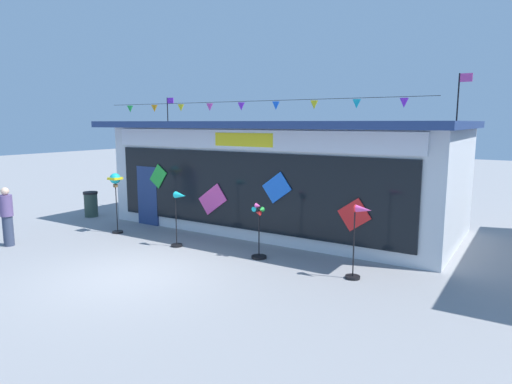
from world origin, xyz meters
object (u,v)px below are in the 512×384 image
at_px(kite_shop_building, 284,173).
at_px(person_mid_plaza, 7,216).
at_px(wind_spinner_far_left, 115,186).
at_px(wind_spinner_center_right, 359,236).
at_px(trash_bin, 91,204).
at_px(wind_spinner_left, 179,211).
at_px(wind_spinner_center_left, 259,233).

xyz_separation_m(kite_shop_building, person_mid_plaza, (-5.34, -6.45, -0.92)).
bearing_deg(wind_spinner_far_left, wind_spinner_center_right, -0.20).
height_order(kite_shop_building, person_mid_plaza, kite_shop_building).
xyz_separation_m(person_mid_plaza, trash_bin, (-1.37, 3.84, -0.38)).
relative_size(person_mid_plaza, trash_bin, 1.80).
bearing_deg(wind_spinner_left, trash_bin, 166.40).
xyz_separation_m(wind_spinner_center_right, person_mid_plaza, (-9.33, -2.64, -0.15)).
height_order(wind_spinner_far_left, wind_spinner_center_right, wind_spinner_far_left).
height_order(person_mid_plaza, trash_bin, person_mid_plaza).
distance_m(wind_spinner_far_left, wind_spinner_center_right, 7.91).
xyz_separation_m(wind_spinner_far_left, person_mid_plaza, (-1.43, -2.66, -0.65)).
bearing_deg(wind_spinner_left, wind_spinner_far_left, 176.48).
bearing_deg(kite_shop_building, person_mid_plaza, -129.61).
bearing_deg(wind_spinner_left, wind_spinner_center_right, 1.60).
bearing_deg(wind_spinner_far_left, kite_shop_building, 44.10).
bearing_deg(person_mid_plaza, kite_shop_building, 71.49).
bearing_deg(person_mid_plaza, wind_spinner_center_left, 43.86).
relative_size(wind_spinner_left, wind_spinner_center_right, 0.94).
relative_size(wind_spinner_center_left, person_mid_plaza, 0.86).
relative_size(wind_spinner_left, trash_bin, 1.69).
distance_m(wind_spinner_center_left, trash_bin, 8.08).
relative_size(wind_spinner_left, person_mid_plaza, 0.94).
relative_size(kite_shop_building, wind_spinner_center_right, 6.76).
height_order(wind_spinner_left, trash_bin, wind_spinner_left).
height_order(kite_shop_building, wind_spinner_center_left, kite_shop_building).
bearing_deg(kite_shop_building, wind_spinner_left, -106.00).
xyz_separation_m(wind_spinner_left, wind_spinner_center_right, (5.12, 0.14, -0.04)).
height_order(kite_shop_building, wind_spinner_left, kite_shop_building).
xyz_separation_m(wind_spinner_far_left, wind_spinner_center_right, (7.90, -0.03, -0.51)).
distance_m(wind_spinner_far_left, wind_spinner_center_left, 5.27).
relative_size(kite_shop_building, person_mid_plaza, 6.78).
height_order(wind_spinner_left, person_mid_plaza, person_mid_plaza).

